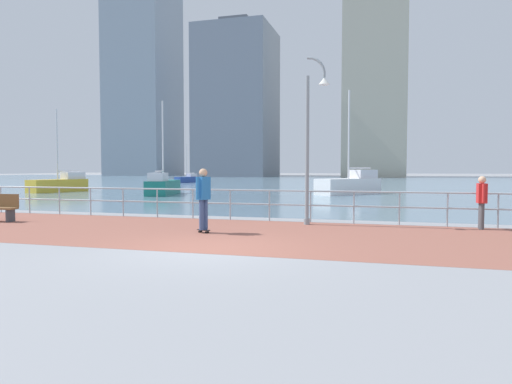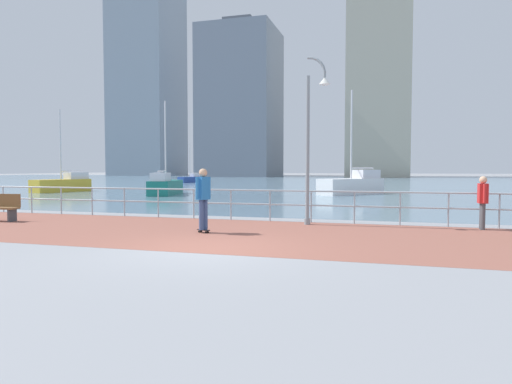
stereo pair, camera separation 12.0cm
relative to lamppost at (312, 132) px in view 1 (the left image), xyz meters
The scene contains 14 objects.
ground 35.23m from the lamppost, 92.51° to the left, with size 220.00×220.00×0.00m, color gray.
brick_paving 4.09m from the lamppost, 122.37° to the right, with size 28.00×6.12×0.01m, color #935647.
harbor_water 45.75m from the lamppost, 91.93° to the left, with size 180.00×88.00×0.00m, color slate.
waterfront_railing 2.74m from the lamppost, 157.59° to the left, with size 25.25×0.06×1.07m.
lamppost is the anchor object (origin of this frame).
skateboarder 4.12m from the lamppost, 134.88° to the right, with size 0.41×0.55×1.78m.
bystander 5.34m from the lamppost, ahead, with size 0.25×0.55×1.56m.
sailboat_ivory 17.71m from the lamppost, 90.20° to the left, with size 4.33×4.92×7.07m.
sailboat_teal 43.69m from the lamppost, 119.41° to the left, with size 2.00×3.47×4.66m.
sailboat_navy 18.20m from the lamppost, 132.06° to the left, with size 2.36×4.66×6.28m.
sailboat_yellow 26.12m from the lamppost, 145.26° to the left, with size 2.49×4.61×6.19m.
tower_slate 84.80m from the lamppost, 109.69° to the left, with size 15.33×15.03×32.97m.
tower_steel 105.82m from the lamppost, 122.22° to the left, with size 14.52×15.11×47.03m.
tower_beige 85.30m from the lamppost, 89.95° to the left, with size 11.96×17.59×46.95m.
Camera 1 is at (3.74, -9.40, 1.79)m, focal length 32.11 mm.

